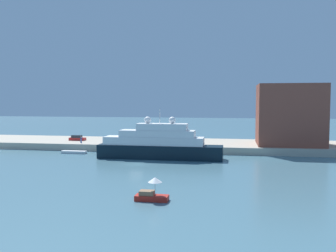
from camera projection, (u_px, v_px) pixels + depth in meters
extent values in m
plane|color=slate|center=(136.00, 164.00, 71.81)|extent=(400.00, 400.00, 0.00)
cube|color=#B7AD99|center=(162.00, 145.00, 97.17)|extent=(110.00, 19.78, 1.69)
cube|color=black|center=(160.00, 152.00, 78.87)|extent=(26.79, 4.75, 2.96)
cube|color=white|center=(154.00, 141.00, 78.95)|extent=(21.43, 4.37, 1.72)
cube|color=white|center=(157.00, 134.00, 78.70)|extent=(16.07, 3.99, 1.44)
cube|color=white|center=(162.00, 127.00, 78.41)|extent=(10.72, 3.61, 1.45)
cylinder|color=silver|center=(160.00, 116.00, 78.34)|extent=(0.16, 0.16, 3.24)
sphere|color=white|center=(172.00, 120.00, 77.93)|extent=(1.46, 1.46, 1.46)
sphere|color=white|center=(148.00, 120.00, 78.88)|extent=(1.46, 1.46, 1.46)
cube|color=#B22319|center=(152.00, 198.00, 45.70)|extent=(4.14, 1.61, 0.69)
cube|color=#8C6647|center=(147.00, 193.00, 45.77)|extent=(1.82, 1.29, 0.56)
cylinder|color=#B2B2B2|center=(155.00, 189.00, 45.55)|extent=(0.06, 0.06, 1.66)
cone|color=white|center=(155.00, 180.00, 45.47)|extent=(1.76, 1.76, 0.62)
cube|color=silver|center=(74.00, 152.00, 86.65)|extent=(6.00, 1.41, 0.63)
cube|color=brown|center=(290.00, 115.00, 89.44)|extent=(15.30, 13.55, 14.71)
cube|color=#B21E1E|center=(78.00, 139.00, 99.58)|extent=(4.36, 1.76, 0.75)
cube|color=#262D33|center=(77.00, 136.00, 99.57)|extent=(2.61, 1.58, 0.68)
cylinder|color=#334C8C|center=(81.00, 140.00, 93.66)|extent=(0.36, 0.36, 1.38)
sphere|color=tan|center=(81.00, 137.00, 93.60)|extent=(0.24, 0.24, 0.24)
cylinder|color=black|center=(162.00, 144.00, 88.04)|extent=(0.39, 0.39, 0.66)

